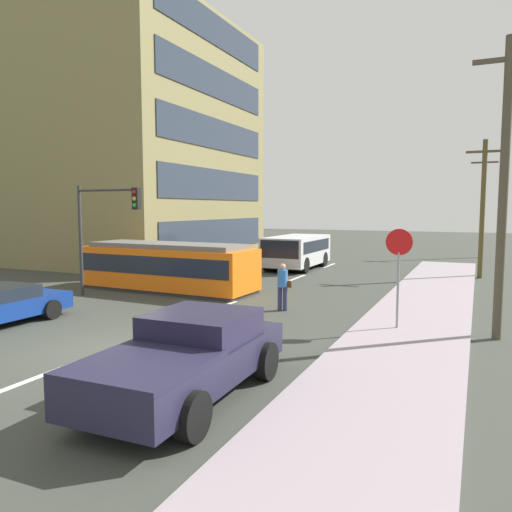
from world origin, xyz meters
TOP-DOWN VIEW (x-y plane):
  - ground_plane at (0.00, 10.00)m, footprint 120.00×120.00m
  - sidewalk_curb_right at (6.80, 6.00)m, footprint 3.20×36.00m
  - lane_stripe_0 at (0.00, -2.00)m, footprint 0.16×2.40m
  - lane_stripe_1 at (0.00, 2.00)m, footprint 0.16×2.40m
  - lane_stripe_2 at (0.00, 6.00)m, footprint 0.16×2.40m
  - lane_stripe_3 at (0.00, 14.27)m, footprint 0.16×2.40m
  - lane_stripe_4 at (0.00, 20.27)m, footprint 0.16×2.40m
  - corner_building at (-14.25, 18.45)m, footprint 14.51×15.22m
  - streetcar_tram at (-3.87, 8.27)m, footprint 8.02×2.85m
  - city_bus at (-1.35, 17.92)m, footprint 2.58×5.56m
  - pedestrian_crossing at (2.27, 6.37)m, footprint 0.50×0.36m
  - pickup_truck_parked at (3.53, -1.79)m, footprint 2.35×5.03m
  - parked_sedan_mid at (-5.25, 12.23)m, footprint 2.05×4.06m
  - stop_sign at (6.42, 4.90)m, footprint 0.76×0.07m
  - traffic_light_mast at (-5.16, 5.80)m, footprint 3.11×0.33m
  - utility_pole_near at (9.04, 5.27)m, footprint 1.80×0.24m
  - utility_pole_mid at (8.62, 18.10)m, footprint 1.80×0.24m
  - utility_pole_far at (8.68, 29.68)m, footprint 1.80×0.24m

SIDE VIEW (x-z plane):
  - ground_plane at x=0.00m, z-range 0.00..0.00m
  - lane_stripe_0 at x=0.00m, z-range 0.00..0.01m
  - lane_stripe_1 at x=0.00m, z-range 0.00..0.01m
  - lane_stripe_2 at x=0.00m, z-range 0.00..0.01m
  - lane_stripe_3 at x=0.00m, z-range 0.00..0.01m
  - lane_stripe_4 at x=0.00m, z-range 0.00..0.01m
  - sidewalk_curb_right at x=6.80m, z-range 0.00..0.14m
  - parked_sedan_mid at x=-5.25m, z-range 0.03..1.22m
  - pickup_truck_parked at x=3.53m, z-range 0.02..1.57m
  - pedestrian_crossing at x=2.27m, z-range 0.11..1.78m
  - streetcar_tram at x=-3.87m, z-range 0.04..2.13m
  - city_bus at x=-1.35m, z-range 0.14..2.08m
  - stop_sign at x=6.42m, z-range 0.75..3.63m
  - traffic_light_mast at x=-5.16m, z-range 0.95..5.47m
  - utility_pole_mid at x=8.62m, z-range 0.18..7.23m
  - utility_pole_far at x=8.68m, z-range 0.18..7.65m
  - utility_pole_near at x=9.04m, z-range 0.18..8.28m
  - corner_building at x=-14.25m, z-range 0.00..16.00m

